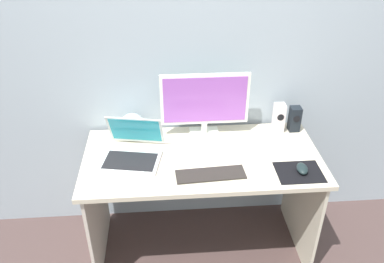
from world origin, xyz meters
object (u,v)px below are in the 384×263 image
speaker_near_monitor (279,118)px  mouse (302,169)px  speaker_right (295,119)px  laptop (132,150)px  fishbowl (132,126)px  keyboard_external (211,174)px  monitor (205,103)px

speaker_near_monitor → mouse: speaker_near_monitor is taller
speaker_right → laptop: 1.03m
mouse → fishbowl: bearing=161.7°
speaker_right → mouse: speaker_right is taller
laptop → keyboard_external: size_ratio=1.00×
monitor → keyboard_external: monitor is taller
speaker_near_monitor → laptop: size_ratio=0.50×
mouse → laptop: bearing=173.4°
speaker_right → speaker_near_monitor: size_ratio=0.86×
keyboard_external → speaker_near_monitor: bearing=38.2°
speaker_near_monitor → fishbowl: 0.91m
fishbowl → keyboard_external: 0.61m
speaker_right → keyboard_external: size_ratio=0.43×
monitor → speaker_near_monitor: size_ratio=2.84×
monitor → mouse: bearing=-40.5°
laptop → keyboard_external: laptop is taller
fishbowl → speaker_near_monitor: bearing=0.3°
laptop → mouse: size_ratio=3.75×
fishbowl → mouse: bearing=-24.4°
laptop → speaker_right: bearing=12.4°
laptop → keyboard_external: 0.47m
monitor → speaker_right: bearing=0.9°
laptop → speaker_near_monitor: bearing=13.7°
speaker_right → fishbowl: size_ratio=1.00×
speaker_near_monitor → keyboard_external: bearing=-138.5°
fishbowl → keyboard_external: size_ratio=0.43×
keyboard_external → mouse: bearing=-4.2°
monitor → laptop: monitor is taller
speaker_right → laptop: size_ratio=0.43×
keyboard_external → mouse: 0.50m
laptop → fishbowl: 0.22m
laptop → mouse: 0.95m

